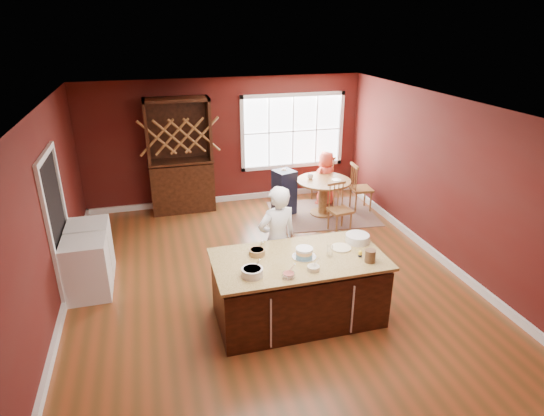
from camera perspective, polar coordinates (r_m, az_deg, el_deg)
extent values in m
plane|color=brown|center=(7.24, -0.54, -8.96)|extent=(7.00, 7.00, 0.00)
plane|color=white|center=(6.26, -0.63, 12.57)|extent=(7.00, 7.00, 0.00)
plane|color=#451A15|center=(9.90, -5.83, 8.24)|extent=(6.00, 0.00, 6.00)
plane|color=#451A15|center=(3.81, 13.74, -18.10)|extent=(6.00, 0.00, 6.00)
plane|color=#451A15|center=(6.60, -26.65, -1.64)|extent=(0.00, 7.00, 7.00)
plane|color=#451A15|center=(7.90, 20.98, 3.08)|extent=(0.00, 7.00, 7.00)
cube|color=black|center=(6.22, 3.30, -10.35)|extent=(2.17, 1.10, 0.83)
cube|color=tan|center=(5.97, 3.41, -6.44)|extent=(2.25, 1.18, 0.04)
cylinder|color=brown|center=(9.61, 6.33, -0.61)|extent=(0.52, 0.52, 0.04)
cylinder|color=brown|center=(9.49, 6.41, 1.25)|extent=(0.19, 0.19, 0.67)
cylinder|color=brown|center=(9.36, 6.51, 3.39)|extent=(1.11, 1.11, 0.04)
imported|color=silver|center=(6.58, 0.65, -4.10)|extent=(0.68, 0.51, 1.67)
cylinder|color=white|center=(5.54, -2.50, -8.05)|extent=(0.27, 0.27, 0.10)
cylinder|color=olive|center=(6.00, -1.89, -5.55)|extent=(0.21, 0.21, 0.08)
cylinder|color=silver|center=(5.52, 2.10, -8.43)|extent=(0.16, 0.16, 0.06)
cylinder|color=beige|center=(5.68, 5.20, -7.53)|extent=(0.15, 0.15, 0.06)
cylinder|color=silver|center=(5.99, 7.27, -5.39)|extent=(0.08, 0.08, 0.15)
cylinder|color=beige|center=(6.24, 8.64, -4.96)|extent=(0.28, 0.28, 0.02)
cylinder|color=beige|center=(6.44, 10.66, -3.75)|extent=(0.33, 0.33, 0.11)
cylinder|color=brown|center=(5.95, 12.22, -5.90)|extent=(0.14, 0.14, 0.17)
cube|color=brown|center=(9.62, 6.32, -0.69)|extent=(2.28, 1.85, 0.01)
imported|color=#E84935|center=(9.93, 6.73, 3.71)|extent=(0.70, 0.62, 1.19)
cylinder|color=beige|center=(9.37, 8.10, 3.50)|extent=(0.19, 0.19, 0.01)
imported|color=white|center=(9.39, 4.81, 3.96)|extent=(0.13, 0.13, 0.10)
cube|color=#3A2211|center=(9.56, -11.44, 6.36)|extent=(1.29, 0.54, 2.37)
cube|color=white|center=(7.17, -22.20, -7.09)|extent=(0.61, 0.59, 0.89)
cube|color=white|center=(7.73, -21.77, -4.78)|extent=(0.61, 0.59, 0.89)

